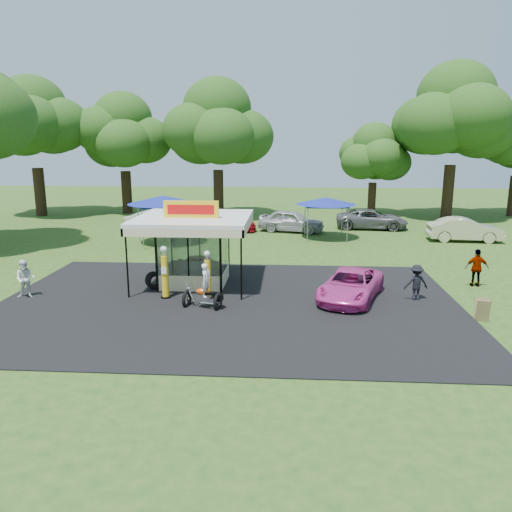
% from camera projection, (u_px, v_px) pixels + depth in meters
% --- Properties ---
extents(ground, '(120.00, 120.00, 0.00)m').
position_uv_depth(ground, '(222.00, 319.00, 19.81)').
color(ground, '#244916').
rests_on(ground, ground).
extents(asphalt_apron, '(20.00, 14.00, 0.04)m').
position_uv_depth(asphalt_apron, '(228.00, 303.00, 21.75)').
color(asphalt_apron, black).
rests_on(asphalt_apron, ground).
extents(gas_station_kiosk, '(5.40, 5.40, 4.18)m').
position_uv_depth(gas_station_kiosk, '(194.00, 249.00, 24.40)').
color(gas_station_kiosk, white).
rests_on(gas_station_kiosk, ground).
extents(gas_pump_left, '(0.45, 0.45, 2.43)m').
position_uv_depth(gas_pump_left, '(165.00, 273.00, 22.19)').
color(gas_pump_left, black).
rests_on(gas_pump_left, ground).
extents(gas_pump_right, '(0.42, 0.42, 2.23)m').
position_uv_depth(gas_pump_right, '(208.00, 276.00, 22.13)').
color(gas_pump_right, black).
rests_on(gas_pump_right, ground).
extents(motorcycle, '(1.77, 1.13, 2.02)m').
position_uv_depth(motorcycle, '(205.00, 290.00, 20.93)').
color(motorcycle, black).
rests_on(motorcycle, ground).
extents(spare_tires, '(1.06, 0.99, 0.87)m').
position_uv_depth(spare_tires, '(154.00, 281.00, 23.78)').
color(spare_tires, black).
rests_on(spare_tires, ground).
extents(a_frame_sign, '(0.53, 0.53, 0.90)m').
position_uv_depth(a_frame_sign, '(483.00, 310.00, 19.49)').
color(a_frame_sign, '#593819').
rests_on(a_frame_sign, ground).
extents(kiosk_car, '(2.82, 1.13, 0.96)m').
position_uv_depth(kiosk_car, '(203.00, 264.00, 26.84)').
color(kiosk_car, yellow).
rests_on(kiosk_car, ground).
extents(pink_sedan, '(3.72, 5.25, 1.33)m').
position_uv_depth(pink_sedan, '(351.00, 285.00, 22.14)').
color(pink_sedan, '#DA3B9D').
rests_on(pink_sedan, ground).
extents(spectator_west, '(0.97, 0.83, 1.74)m').
position_uv_depth(spectator_west, '(25.00, 279.00, 22.38)').
color(spectator_west, white).
rests_on(spectator_west, ground).
extents(spectator_east_a, '(1.13, 0.74, 1.63)m').
position_uv_depth(spectator_east_a, '(416.00, 283.00, 21.98)').
color(spectator_east_a, black).
rests_on(spectator_east_a, ground).
extents(spectator_east_b, '(1.11, 0.51, 1.85)m').
position_uv_depth(spectator_east_b, '(477.00, 268.00, 24.12)').
color(spectator_east_b, gray).
rests_on(spectator_east_b, ground).
extents(bg_car_a, '(5.30, 2.58, 1.67)m').
position_uv_depth(bg_car_a, '(159.00, 221.00, 38.91)').
color(bg_car_a, white).
rests_on(bg_car_a, ground).
extents(bg_car_b, '(4.93, 2.21, 1.40)m').
position_uv_depth(bg_car_b, '(226.00, 223.00, 39.10)').
color(bg_car_b, '#A90D18').
rests_on(bg_car_b, ground).
extents(bg_car_c, '(5.45, 3.32, 1.73)m').
position_uv_depth(bg_car_c, '(291.00, 221.00, 38.97)').
color(bg_car_c, '#A9A8AC').
rests_on(bg_car_c, ground).
extents(bg_car_d, '(5.91, 3.18, 1.58)m').
position_uv_depth(bg_car_d, '(372.00, 219.00, 40.35)').
color(bg_car_d, '#59595C').
rests_on(bg_car_d, ground).
extents(bg_car_e, '(5.18, 2.06, 1.68)m').
position_uv_depth(bg_car_e, '(465.00, 230.00, 35.25)').
color(bg_car_e, '#BDBA90').
rests_on(bg_car_e, ground).
extents(tent_west, '(4.75, 4.75, 3.32)m').
position_uv_depth(tent_west, '(163.00, 200.00, 33.98)').
color(tent_west, gray).
rests_on(tent_west, ground).
extents(tent_east, '(4.30, 4.30, 3.01)m').
position_uv_depth(tent_east, '(326.00, 201.00, 35.83)').
color(tent_east, gray).
rests_on(tent_east, ground).
extents(oak_far_a, '(10.63, 10.63, 12.60)m').
position_uv_depth(oak_far_a, '(34.00, 130.00, 46.19)').
color(oak_far_a, black).
rests_on(oak_far_a, ground).
extents(oak_far_b, '(9.52, 9.52, 11.36)m').
position_uv_depth(oak_far_b, '(124.00, 138.00, 48.13)').
color(oak_far_b, black).
rests_on(oak_far_b, ground).
extents(oak_far_c, '(10.47, 10.47, 12.34)m').
position_uv_depth(oak_far_c, '(218.00, 131.00, 45.42)').
color(oak_far_c, black).
rests_on(oak_far_c, ground).
extents(oak_far_d, '(7.16, 7.16, 8.53)m').
position_uv_depth(oak_far_d, '(374.00, 158.00, 47.34)').
color(oak_far_d, black).
rests_on(oak_far_d, ground).
extents(oak_far_e, '(11.38, 11.38, 13.55)m').
position_uv_depth(oak_far_e, '(454.00, 122.00, 44.01)').
color(oak_far_e, black).
rests_on(oak_far_e, ground).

